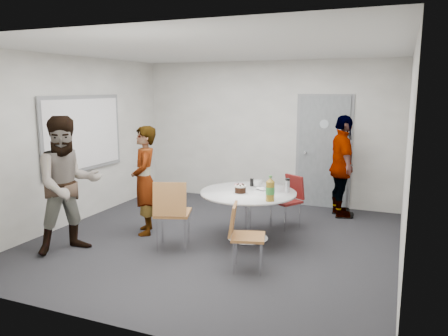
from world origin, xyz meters
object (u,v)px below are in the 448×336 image
at_px(chair_far, 290,196).
at_px(person_main, 145,180).
at_px(chair_near_left, 171,208).
at_px(person_left, 68,185).
at_px(chair_near_right, 241,231).
at_px(whiteboard, 83,133).
at_px(table, 250,198).
at_px(person_right, 342,167).
at_px(door, 323,152).

distance_m(chair_far, person_main, 2.28).
bearing_deg(chair_near_left, person_left, -176.23).
xyz_separation_m(chair_near_right, chair_far, (0.12, 1.90, 0.00)).
relative_size(whiteboard, chair_near_left, 1.95).
xyz_separation_m(chair_far, person_main, (-1.95, -1.14, 0.32)).
bearing_deg(table, person_main, -169.39).
relative_size(chair_near_right, person_right, 0.47).
height_order(chair_near_left, person_left, person_left).
distance_m(chair_near_left, chair_near_right, 1.14).
bearing_deg(door, person_main, -130.75).
relative_size(table, chair_far, 1.67).
bearing_deg(person_main, whiteboard, -133.37).
distance_m(whiteboard, person_right, 4.38).
bearing_deg(person_left, person_right, -13.13).
distance_m(table, person_main, 1.61).
bearing_deg(chair_near_left, whiteboard, 140.21).
height_order(whiteboard, person_main, whiteboard).
height_order(door, chair_far, door).
distance_m(chair_near_left, person_main, 0.91).
bearing_deg(chair_near_right, door, 157.84).
bearing_deg(door, person_right, -52.20).
bearing_deg(table, chair_near_left, -137.15).
distance_m(whiteboard, person_left, 1.63).
distance_m(door, chair_far, 1.54).
bearing_deg(person_right, table, 128.00).
relative_size(chair_far, person_main, 0.51).
bearing_deg(person_left, whiteboard, 64.47).
xyz_separation_m(chair_near_right, person_main, (-1.83, 0.75, 0.32)).
distance_m(chair_far, person_right, 1.18).
height_order(whiteboard, person_right, whiteboard).
xyz_separation_m(door, chair_far, (-0.27, -1.43, -0.52)).
bearing_deg(door, whiteboard, -147.34).
height_order(chair_near_left, person_right, person_right).
bearing_deg(chair_near_right, person_main, -127.86).
xyz_separation_m(table, person_right, (1.05, 1.74, 0.24)).
relative_size(chair_near_left, chair_near_right, 1.18).
bearing_deg(chair_near_left, door, 44.94).
bearing_deg(whiteboard, door, 32.66).
xyz_separation_m(chair_near_left, chair_near_right, (1.10, -0.26, -0.10)).
xyz_separation_m(chair_near_left, person_main, (-0.73, 0.49, 0.22)).
xyz_separation_m(whiteboard, chair_far, (3.30, 0.86, -0.95)).
height_order(table, chair_near_right, table).
distance_m(table, chair_far, 0.94).
bearing_deg(chair_far, person_left, 73.55).
xyz_separation_m(door, person_left, (-2.75, -3.60, -0.11)).
distance_m(table, chair_near_right, 1.08).
bearing_deg(person_main, chair_far, 89.15).
relative_size(chair_near_right, person_main, 0.50).
distance_m(whiteboard, chair_near_right, 3.47).
distance_m(table, person_right, 2.05).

